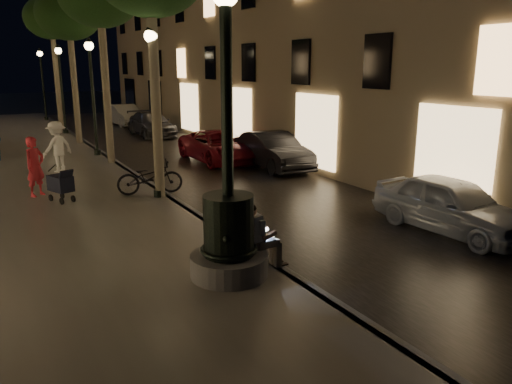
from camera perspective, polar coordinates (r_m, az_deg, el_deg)
ground at (r=21.44m, az=-16.26°, el=3.26°), size 120.00×120.00×0.00m
cobble_lane at (r=22.29m, az=-8.75°, el=4.09°), size 6.00×45.00×0.02m
promenade at (r=20.91m, az=-26.98°, el=2.27°), size 8.00×45.00×0.20m
curb_strip at (r=21.42m, az=-16.28°, el=3.52°), size 0.25×45.00×0.20m
fountain_lamppost at (r=8.83m, az=-3.16°, el=-3.44°), size 1.40×1.40×5.21m
seated_man_laptop at (r=9.20m, az=0.29°, el=-4.81°), size 0.91×0.31×1.28m
tree_third at (r=26.02m, az=-20.65°, el=18.38°), size 3.00×3.00×7.20m
tree_far at (r=31.97m, az=-22.38°, el=17.84°), size 3.00×3.00×7.50m
lamp_curb_a at (r=14.26m, az=-11.64°, el=11.36°), size 0.36×0.36×4.81m
lamp_curb_b at (r=22.00m, az=-18.26°, el=11.88°), size 0.36×0.36×4.81m
lamp_curb_c at (r=29.88m, az=-21.42°, el=12.08°), size 0.36×0.36×4.81m
lamp_curb_d at (r=37.81m, az=-23.26°, el=12.18°), size 0.36×0.36×4.81m
stroller at (r=14.80m, az=-21.42°, el=0.90°), size 0.66×1.02×1.04m
car_front at (r=12.74m, az=21.44°, el=-1.37°), size 1.79×4.04×1.35m
car_second at (r=19.28m, az=1.95°, el=4.75°), size 1.74×4.32×1.40m
car_third at (r=20.75m, az=-4.24°, el=5.22°), size 2.12×4.58×1.27m
car_rear at (r=29.01m, az=-11.87°, el=7.60°), size 1.94×4.59×1.32m
car_fifth at (r=34.36m, az=-14.76°, el=8.49°), size 1.77×4.31×1.39m
pedestrian_red at (r=15.71m, az=-23.93°, el=2.68°), size 0.75×0.71×1.73m
pedestrian_white at (r=19.02m, az=-21.77°, el=4.83°), size 1.34×1.15×1.80m
bicycle at (r=14.98m, az=-12.04°, el=1.66°), size 2.00×1.04×1.00m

